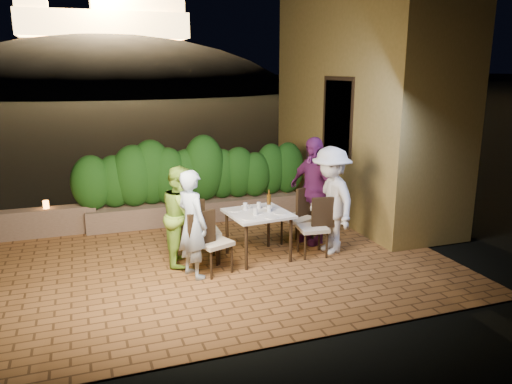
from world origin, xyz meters
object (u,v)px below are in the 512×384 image
bowl (246,207)px  chair_left_front (214,241)px  chair_right_front (313,227)px  dining_table (258,235)px  diner_blue (192,224)px  beer_bottle (269,200)px  diner_green (182,215)px  chair_right_back (297,217)px  diner_purple (313,190)px  parapet_lamp (46,205)px  diner_white (331,200)px  chair_left_back (204,231)px

bowl → chair_left_front: chair_left_front is taller
chair_right_front → dining_table: bearing=-5.1°
diner_blue → dining_table: bearing=-93.8°
dining_table → chair_left_front: 0.88m
beer_bottle → diner_green: size_ratio=0.22×
beer_bottle → chair_right_back: beer_bottle is taller
beer_bottle → diner_purple: bearing=21.3°
chair_left_front → chair_right_back: 1.76m
chair_right_back → diner_blue: bearing=-3.8°
chair_left_front → diner_blue: diner_blue is taller
parapet_lamp → diner_white: bearing=-28.8°
chair_left_back → diner_blue: 0.64m
chair_right_back → diner_blue: 2.09m
diner_blue → diner_purple: 2.39m
diner_white → diner_purple: diner_purple is taller
chair_left_front → parapet_lamp: chair_left_front is taller
diner_purple → chair_right_front: bearing=-42.8°
bowl → diner_white: 1.36m
chair_left_back → diner_blue: (-0.28, -0.50, 0.28)m
diner_green → diner_white: 2.38m
parapet_lamp → chair_left_front: bearing=-47.8°
diner_green → chair_left_back: bearing=-87.4°
bowl → diner_purple: (1.23, 0.13, 0.14)m
bowl → parapet_lamp: bearing=146.9°
diner_purple → diner_blue: bearing=-88.6°
dining_table → chair_right_back: chair_right_back is taller
diner_white → bowl: bearing=-110.3°
dining_table → diner_purple: 1.32m
beer_bottle → diner_blue: bearing=-162.8°
chair_left_front → chair_right_back: (1.63, 0.67, 0.01)m
diner_green → parapet_lamp: bearing=58.4°
chair_right_back → diner_green: 2.00m
diner_white → parapet_lamp: 5.01m
diner_green → diner_purple: bearing=-70.5°
diner_blue → parapet_lamp: bearing=15.6°
chair_left_back → bowl: bearing=14.2°
bowl → chair_right_front: bearing=-25.4°
dining_table → chair_left_back: bearing=171.5°
dining_table → chair_left_front: size_ratio=0.94×
chair_right_back → diner_white: bearing=105.7°
chair_right_front → parapet_lamp: chair_right_front is taller
beer_bottle → chair_right_front: size_ratio=0.35×
beer_bottle → diner_purple: diner_purple is taller
parapet_lamp → chair_left_back: bearing=-42.6°
beer_bottle → chair_right_back: 0.82m
bowl → chair_left_back: size_ratio=0.16×
dining_table → chair_right_back: bearing=21.8°
dining_table → chair_left_back: size_ratio=0.91×
bowl → parapet_lamp: 3.69m
chair_right_back → chair_left_back: bearing=-16.7°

